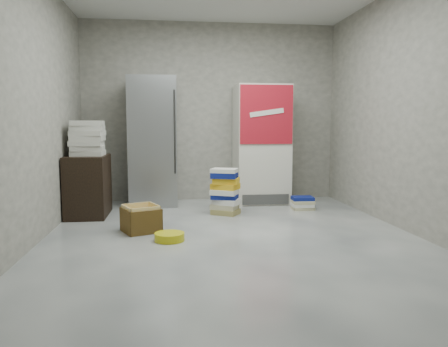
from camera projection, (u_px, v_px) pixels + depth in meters
name	position (u px, v px, depth m)	size (l,w,h in m)	color
ground	(233.00, 238.00, 4.64)	(5.00, 5.00, 0.00)	silver
room_shell	(233.00, 66.00, 4.45)	(4.04, 5.04, 2.82)	#A7A296
steel_fridge	(153.00, 142.00, 6.53)	(0.70, 0.72, 1.90)	#A9ABB1
coke_cooler	(261.00, 144.00, 6.73)	(0.80, 0.73, 1.80)	silver
wood_shelf	(88.00, 186.00, 5.77)	(0.50, 0.80, 0.80)	black
supply_box_stack	(88.00, 138.00, 5.69)	(0.43, 0.43, 0.45)	silver
phonebook_stack_main	(225.00, 191.00, 5.86)	(0.45, 0.42, 0.62)	#92874C
phonebook_stack_side	(303.00, 203.00, 6.21)	(0.31, 0.27, 0.18)	#BAB28A
cardboard_box	(141.00, 221.00, 4.92)	(0.49, 0.49, 0.30)	yellow
bucket_lid	(170.00, 237.00, 4.53)	(0.31, 0.31, 0.08)	gold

